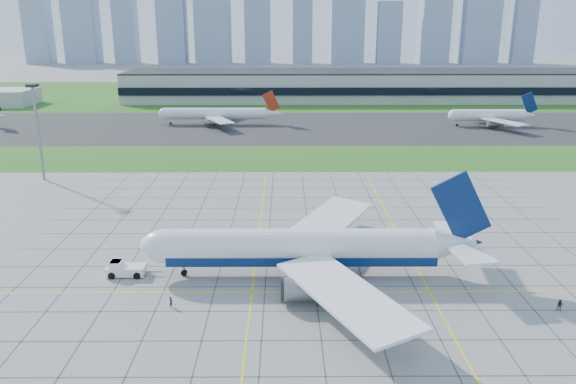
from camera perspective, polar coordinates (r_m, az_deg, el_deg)
name	(u,v)px	position (r m, az deg, el deg)	size (l,w,h in m)	color
ground	(315,287)	(91.55, 2.75, -9.57)	(1400.00, 1400.00, 0.00)	gray
grass_median	(300,158)	(176.71, 1.21, 3.49)	(700.00, 35.00, 0.04)	#235E1B
asphalt_taxiway	(296,127)	(230.56, 0.84, 6.64)	(700.00, 75.00, 0.04)	#383838
grass_far	(292,94)	(339.38, 0.45, 9.90)	(700.00, 145.00, 0.04)	#235E1B
apron_markings	(314,259)	(101.61, 2.66, -6.79)	(120.00, 130.00, 0.03)	#474744
terminal	(366,85)	(316.69, 7.90, 10.69)	(260.00, 43.00, 15.80)	#B7B7B2
light_mast	(37,120)	(162.54, -24.17, 6.67)	(2.50, 2.50, 25.60)	gray
city_skyline	(280,4)	(602.21, -0.79, 18.53)	(523.00, 32.40, 160.00)	#8D9EB9
airliner	(304,248)	(93.21, 1.61, -5.71)	(57.68, 58.50, 18.17)	white
pushback_tug	(124,269)	(98.67, -16.28, -7.52)	(9.22, 3.26, 2.57)	white
crew_near	(171,302)	(86.80, -11.81, -10.88)	(0.61, 0.40, 1.67)	black
crew_far	(560,305)	(93.02, 25.90, -10.31)	(0.88, 0.68, 1.80)	#29261B
distant_jet_1	(216,114)	(237.91, -7.28, 7.91)	(48.30, 42.66, 14.08)	white
distant_jet_2	(490,115)	(246.13, 19.86, 7.35)	(34.16, 42.66, 14.08)	white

